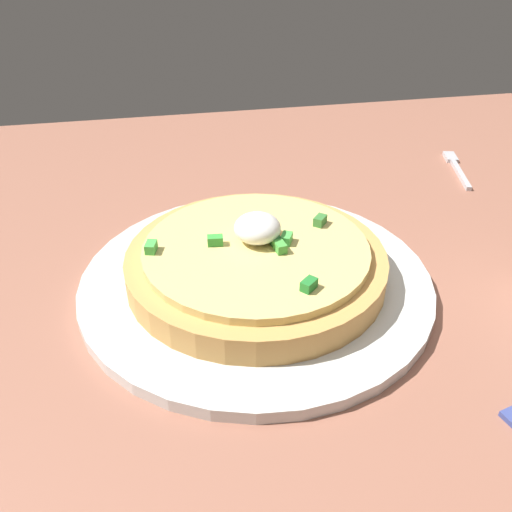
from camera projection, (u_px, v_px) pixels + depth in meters
dining_table at (378, 276)px, 50.14cm from camera, size 91.35×85.87×2.46cm
plate at (256, 280)px, 46.55cm from camera, size 29.94×29.94×1.07cm
pizza at (256, 261)px, 45.45cm from camera, size 21.87×21.87×5.39cm
fork at (456, 166)px, 67.29cm from camera, size 10.62×3.79×0.50cm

